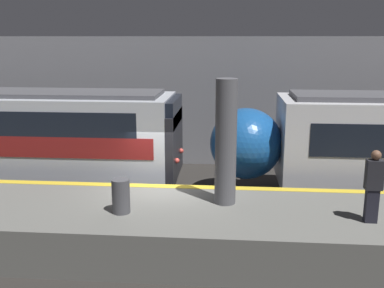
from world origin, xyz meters
TOP-DOWN VIEW (x-y plane):
  - ground_plane at (0.00, 0.00)m, footprint 120.00×120.00m
  - platform at (0.00, -1.76)m, footprint 40.00×3.52m
  - station_rear_barrier at (0.00, 6.34)m, footprint 50.00×0.15m
  - support_pillar_near at (1.83, -1.31)m, footprint 0.55×0.55m
  - person_waiting at (5.22, -2.29)m, footprint 0.38×0.24m
  - trash_bin at (-0.69, -2.21)m, footprint 0.44×0.44m

SIDE VIEW (x-z plane):
  - ground_plane at x=0.00m, z-range 0.00..0.00m
  - platform at x=0.00m, z-range 0.00..1.14m
  - trash_bin at x=-0.69m, z-range 1.14..1.99m
  - person_waiting at x=5.22m, z-range 1.19..2.91m
  - station_rear_barrier at x=0.00m, z-range 0.00..5.37m
  - support_pillar_near at x=1.83m, z-range 1.14..4.36m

